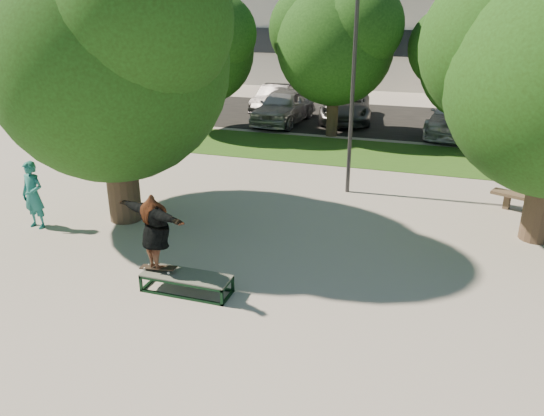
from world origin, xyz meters
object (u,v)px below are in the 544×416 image
(bystander, at_px, (33,195))
(car_grey, at_px, (346,106))
(lamppost, at_px, (353,87))
(car_dark, at_px, (275,98))
(car_silver_a, at_px, (284,106))
(car_silver_b, at_px, (457,116))
(tree_left, at_px, (107,46))
(grind_box, at_px, (187,283))

(bystander, distance_m, car_grey, 16.23)
(lamppost, xyz_separation_m, car_dark, (-6.00, 11.45, -2.47))
(bystander, relative_size, car_silver_a, 0.37)
(bystander, bearing_deg, car_silver_a, 85.05)
(car_grey, height_order, car_silver_b, car_silver_b)
(car_silver_a, bearing_deg, car_grey, 31.91)
(tree_left, height_order, car_dark, tree_left)
(car_dark, bearing_deg, grind_box, -76.28)
(car_silver_a, bearing_deg, car_silver_b, 5.97)
(lamppost, height_order, car_silver_a, lamppost)
(car_dark, distance_m, car_silver_b, 9.40)
(lamppost, distance_m, car_silver_a, 10.28)
(tree_left, relative_size, car_grey, 1.41)
(car_silver_b, bearing_deg, car_silver_a, -170.40)
(lamppost, bearing_deg, bystander, -143.82)
(car_silver_b, bearing_deg, bystander, -117.96)
(car_dark, height_order, car_silver_b, car_silver_b)
(car_grey, bearing_deg, tree_left, -112.44)
(tree_left, xyz_separation_m, car_dark, (-0.71, 15.35, -3.74))
(grind_box, xyz_separation_m, car_dark, (-4.07, 18.39, 0.49))
(car_grey, distance_m, car_silver_b, 5.27)
(car_silver_b, bearing_deg, tree_left, -115.32)
(bystander, xyz_separation_m, car_grey, (5.03, 15.43, -0.17))
(grind_box, height_order, car_dark, car_dark)
(grind_box, distance_m, car_grey, 17.21)
(car_dark, bearing_deg, car_silver_b, -13.13)
(bystander, bearing_deg, tree_left, 40.00)
(bystander, distance_m, car_silver_b, 17.54)
(grind_box, bearing_deg, car_silver_b, 72.57)
(tree_left, relative_size, car_dark, 1.71)
(lamppost, xyz_separation_m, grind_box, (-1.93, -6.94, -2.96))
(bystander, xyz_separation_m, car_dark, (1.07, 16.62, -0.19))
(car_silver_a, distance_m, car_silver_b, 7.84)
(tree_left, bearing_deg, bystander, -144.56)
(lamppost, bearing_deg, car_grey, 101.22)
(car_silver_b, bearing_deg, car_dark, 173.12)
(lamppost, xyz_separation_m, car_grey, (-2.04, 10.26, -2.45))
(bystander, bearing_deg, grind_box, -14.47)
(car_grey, bearing_deg, bystander, -117.56)
(grind_box, bearing_deg, car_grey, 90.34)
(car_silver_a, xyz_separation_m, car_silver_b, (7.83, 0.29, -0.05))
(lamppost, distance_m, bystander, 9.05)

